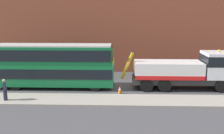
# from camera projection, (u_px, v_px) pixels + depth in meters

# --- Properties ---
(ground_plane) EXTENTS (120.00, 120.00, 0.00)m
(ground_plane) POSITION_uv_depth(u_px,v_px,m) (123.00, 86.00, 24.95)
(ground_plane) COLOR #424247
(near_kerb) EXTENTS (60.00, 2.80, 0.15)m
(near_kerb) POSITION_uv_depth(u_px,v_px,m) (123.00, 100.00, 20.82)
(near_kerb) COLOR gray
(near_kerb) RESTS_ON ground_plane
(building_facade) EXTENTS (60.00, 1.50, 16.00)m
(building_facade) POSITION_uv_depth(u_px,v_px,m) (123.00, 2.00, 29.97)
(building_facade) COLOR brown
(building_facade) RESTS_ON ground_plane
(recovery_tow_truck) EXTENTS (10.15, 2.68, 3.67)m
(recovery_tow_truck) POSITION_uv_depth(u_px,v_px,m) (187.00, 70.00, 23.88)
(recovery_tow_truck) COLOR #2D2D2D
(recovery_tow_truck) RESTS_ON ground_plane
(double_decker_bus) EXTENTS (11.06, 2.59, 4.06)m
(double_decker_bus) POSITION_uv_depth(u_px,v_px,m) (54.00, 64.00, 24.19)
(double_decker_bus) COLOR #146B38
(double_decker_bus) RESTS_ON ground_plane
(pedestrian_onlooker) EXTENTS (0.40, 0.47, 1.71)m
(pedestrian_onlooker) POSITION_uv_depth(u_px,v_px,m) (5.00, 90.00, 20.44)
(pedestrian_onlooker) COLOR #232333
(pedestrian_onlooker) RESTS_ON near_kerb
(traffic_cone_near_bus) EXTENTS (0.36, 0.36, 0.72)m
(traffic_cone_near_bus) POSITION_uv_depth(u_px,v_px,m) (120.00, 90.00, 22.66)
(traffic_cone_near_bus) COLOR orange
(traffic_cone_near_bus) RESTS_ON ground_plane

